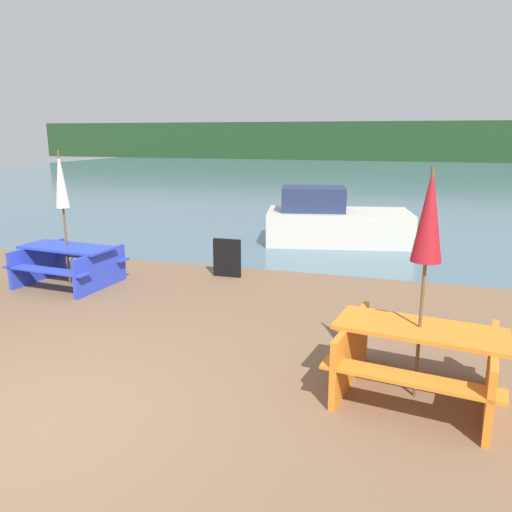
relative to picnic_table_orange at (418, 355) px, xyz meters
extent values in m
plane|color=brown|center=(-3.48, -1.53, -0.47)|extent=(60.00, 60.00, 0.00)
cube|color=slate|center=(-3.48, 29.45, -0.48)|extent=(60.00, 50.00, 0.00)
cube|color=#1E3D1E|center=(-3.48, 49.45, 1.53)|extent=(80.00, 1.60, 4.00)
cube|color=orange|center=(0.00, 0.00, 0.29)|extent=(1.79, 0.95, 0.04)
cube|color=orange|center=(-0.08, -0.54, -0.01)|extent=(1.73, 0.54, 0.04)
cube|color=orange|center=(0.08, 0.54, -0.01)|extent=(1.73, 0.54, 0.04)
cube|color=orange|center=(-0.70, 0.11, -0.10)|extent=(0.28, 1.37, 0.74)
cube|color=orange|center=(0.70, -0.11, -0.10)|extent=(0.28, 1.37, 0.74)
cube|color=blue|center=(-6.12, 2.43, 0.23)|extent=(1.78, 0.85, 0.04)
cube|color=blue|center=(-6.17, 1.88, -0.06)|extent=(1.75, 0.43, 0.04)
cube|color=blue|center=(-6.07, 2.98, -0.06)|extent=(1.75, 0.43, 0.04)
cube|color=blue|center=(-6.84, 2.50, -0.13)|extent=(0.19, 1.38, 0.69)
cube|color=blue|center=(-5.40, 2.37, -0.13)|extent=(0.19, 1.38, 0.69)
cylinder|color=brown|center=(-6.12, 2.43, 0.75)|extent=(0.04, 0.04, 2.45)
cone|color=white|center=(-6.12, 2.43, 1.47)|extent=(0.25, 0.25, 1.01)
cylinder|color=brown|center=(0.00, 0.00, 0.74)|extent=(0.04, 0.04, 2.43)
cone|color=#A81923|center=(0.00, 0.00, 1.48)|extent=(0.30, 0.30, 0.94)
cube|color=beige|center=(-1.82, 7.53, -0.06)|extent=(3.83, 2.33, 0.83)
cube|color=navy|center=(-2.46, 7.41, 0.65)|extent=(1.77, 1.45, 0.60)
cube|color=black|center=(-3.49, 3.77, -0.10)|extent=(0.55, 0.08, 0.75)
camera|label=1|loc=(-0.24, -5.12, 2.25)|focal=35.00mm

